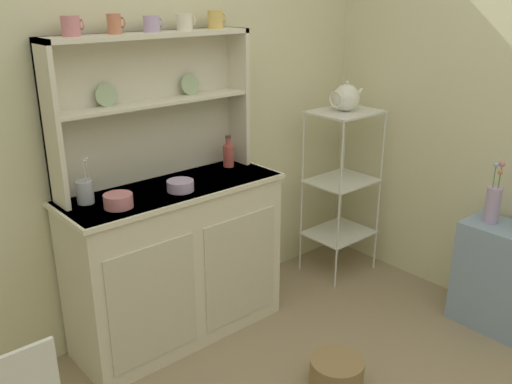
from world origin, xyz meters
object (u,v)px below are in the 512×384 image
at_px(hutch_shelf_unit, 150,97).
at_px(flower_vase, 493,203).
at_px(utensil_jar, 85,191).
at_px(porcelain_teapot, 346,98).
at_px(side_shelf_blue, 503,278).
at_px(hutch_cabinet, 177,261).
at_px(jam_bottle, 228,155).
at_px(bowl_mixing_large, 118,201).
at_px(cup_rose_0, 71,26).
at_px(bakers_rack, 342,175).
at_px(floor_basket, 337,373).

xyz_separation_m(hutch_shelf_unit, flower_vase, (1.40, -1.18, -0.59)).
bearing_deg(utensil_jar, porcelain_teapot, -5.36).
height_order(side_shelf_blue, porcelain_teapot, porcelain_teapot).
height_order(utensil_jar, flower_vase, utensil_jar).
height_order(hutch_cabinet, jam_bottle, jam_bottle).
bearing_deg(bowl_mixing_large, cup_rose_0, 104.37).
bearing_deg(cup_rose_0, utensil_jar, -132.07).
distance_m(hutch_shelf_unit, jam_bottle, 0.57).
bearing_deg(hutch_shelf_unit, bowl_mixing_large, -145.02).
relative_size(side_shelf_blue, porcelain_teapot, 2.37).
xyz_separation_m(bakers_rack, jam_bottle, (-0.80, 0.17, 0.26)).
bearing_deg(bakers_rack, flower_vase, -79.85).
bearing_deg(bowl_mixing_large, floor_basket, -50.28).
bearing_deg(jam_bottle, flower_vase, -48.55).
distance_m(hutch_shelf_unit, floor_basket, 1.65).
xyz_separation_m(hutch_cabinet, bakers_rack, (1.24, -0.08, 0.24)).
height_order(hutch_cabinet, cup_rose_0, cup_rose_0).
bearing_deg(bakers_rack, side_shelf_blue, -80.99).
height_order(floor_basket, porcelain_teapot, porcelain_teapot).
bearing_deg(hutch_cabinet, side_shelf_blue, -38.92).
bearing_deg(flower_vase, cup_rose_0, 147.68).
distance_m(jam_bottle, flower_vase, 1.48).
xyz_separation_m(hutch_cabinet, porcelain_teapot, (1.24, -0.08, 0.74)).
bearing_deg(side_shelf_blue, cup_rose_0, 145.03).
distance_m(cup_rose_0, jam_bottle, 1.10).
bearing_deg(hutch_shelf_unit, side_shelf_blue, -42.78).
bearing_deg(side_shelf_blue, porcelain_teapot, 99.10).
bearing_deg(floor_basket, hutch_cabinet, 110.33).
bearing_deg(bakers_rack, cup_rose_0, 172.95).
bearing_deg(floor_basket, bowl_mixing_large, 129.72).
distance_m(hutch_shelf_unit, bowl_mixing_large, 0.58).
bearing_deg(cup_rose_0, side_shelf_blue, -34.97).
xyz_separation_m(hutch_cabinet, utensil_jar, (-0.43, 0.08, 0.48)).
bearing_deg(jam_bottle, cup_rose_0, 177.50).
relative_size(utensil_jar, porcelain_teapot, 0.87).
relative_size(bowl_mixing_large, porcelain_teapot, 0.53).
bearing_deg(bakers_rack, hutch_cabinet, 176.34).
xyz_separation_m(bowl_mixing_large, jam_bottle, (0.77, 0.16, 0.04)).
bearing_deg(hutch_cabinet, jam_bottle, 11.28).
bearing_deg(jam_bottle, hutch_cabinet, -168.72).
xyz_separation_m(side_shelf_blue, bowl_mixing_large, (-1.75, 1.06, 0.60)).
distance_m(bakers_rack, flower_vase, 0.95).
bearing_deg(bowl_mixing_large, hutch_cabinet, 12.12).
bearing_deg(flower_vase, hutch_cabinet, 144.17).
height_order(side_shelf_blue, bowl_mixing_large, bowl_mixing_large).
relative_size(bakers_rack, flower_vase, 3.13).
distance_m(side_shelf_blue, utensil_jar, 2.29).
bearing_deg(side_shelf_blue, hutch_shelf_unit, 137.22).
relative_size(bakers_rack, floor_basket, 4.23).
relative_size(jam_bottle, utensil_jar, 0.80).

